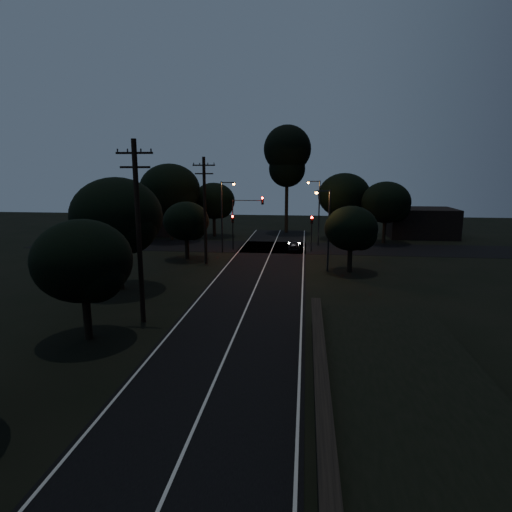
# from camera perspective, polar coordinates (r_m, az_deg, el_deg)

# --- Properties ---
(road_surface) EXTENTS (60.00, 70.00, 0.03)m
(road_surface) POSITION_cam_1_polar(r_m,az_deg,el_deg) (41.58, 1.13, -1.44)
(road_surface) COLOR black
(road_surface) RESTS_ON ground
(retaining_wall) EXTENTS (6.93, 26.00, 1.60)m
(retaining_wall) POSITION_cam_1_polar(r_m,az_deg,el_deg) (15.46, 21.77, -23.37)
(retaining_wall) COLOR black
(retaining_wall) RESTS_ON ground
(utility_pole_mid) EXTENTS (2.20, 0.30, 11.00)m
(utility_pole_mid) POSITION_cam_1_polar(r_m,az_deg,el_deg) (26.40, -15.40, 3.37)
(utility_pole_mid) COLOR black
(utility_pole_mid) RESTS_ON ground
(utility_pole_far) EXTENTS (2.20, 0.30, 10.50)m
(utility_pole_far) POSITION_cam_1_polar(r_m,az_deg,el_deg) (42.57, -6.84, 6.24)
(utility_pole_far) COLOR black
(utility_pole_far) RESTS_ON ground
(tree_left_b) EXTENTS (5.27, 5.27, 6.69)m
(tree_left_b) POSITION_cam_1_polar(r_m,az_deg,el_deg) (24.63, -21.83, -0.90)
(tree_left_b) COLOR black
(tree_left_b) RESTS_ON ground
(tree_left_c) EXTENTS (6.92, 6.92, 8.74)m
(tree_left_c) POSITION_cam_1_polar(r_m,az_deg,el_deg) (34.34, -17.75, 4.85)
(tree_left_c) COLOR black
(tree_left_c) RESTS_ON ground
(tree_left_d) EXTENTS (4.77, 4.77, 6.05)m
(tree_left_d) POSITION_cam_1_polar(r_m,az_deg,el_deg) (45.15, -9.12, 4.47)
(tree_left_d) COLOR black
(tree_left_d) RESTS_ON ground
(tree_far_nw) EXTENTS (5.95, 5.95, 7.54)m
(tree_far_nw) POSITION_cam_1_polar(r_m,az_deg,el_deg) (60.61, -5.48, 7.20)
(tree_far_nw) COLOR black
(tree_far_nw) RESTS_ON ground
(tree_far_w) EXTENTS (7.92, 7.92, 10.10)m
(tree_far_w) POSITION_cam_1_polar(r_m,az_deg,el_deg) (57.88, -11.19, 8.52)
(tree_far_w) COLOR black
(tree_far_w) RESTS_ON ground
(tree_far_ne) EXTENTS (7.02, 7.02, 8.88)m
(tree_far_ne) POSITION_cam_1_polar(r_m,az_deg,el_deg) (59.45, 11.92, 7.77)
(tree_far_ne) COLOR black
(tree_far_ne) RESTS_ON ground
(tree_far_e) EXTENTS (6.19, 6.19, 7.85)m
(tree_far_e) POSITION_cam_1_polar(r_m,az_deg,el_deg) (57.21, 17.16, 6.71)
(tree_far_e) COLOR black
(tree_far_e) RESTS_ON ground
(tree_right_a) EXTENTS (4.79, 4.79, 6.09)m
(tree_right_a) POSITION_cam_1_polar(r_m,az_deg,el_deg) (39.73, 12.81, 3.45)
(tree_right_a) COLOR black
(tree_right_a) RESTS_ON ground
(tall_pine) EXTENTS (6.92, 6.92, 15.72)m
(tall_pine) POSITION_cam_1_polar(r_m,az_deg,el_deg) (64.34, 4.18, 13.21)
(tall_pine) COLOR black
(tall_pine) RESTS_ON ground
(building_left) EXTENTS (10.00, 8.00, 4.40)m
(building_left) POSITION_cam_1_polar(r_m,az_deg,el_deg) (66.10, -14.63, 4.89)
(building_left) COLOR black
(building_left) RESTS_ON ground
(building_right) EXTENTS (9.00, 7.00, 4.00)m
(building_right) POSITION_cam_1_polar(r_m,az_deg,el_deg) (64.70, 21.08, 4.19)
(building_right) COLOR black
(building_right) RESTS_ON ground
(signal_left) EXTENTS (0.28, 0.35, 4.10)m
(signal_left) POSITION_cam_1_polar(r_m,az_deg,el_deg) (50.36, -3.11, 4.06)
(signal_left) COLOR black
(signal_left) RESTS_ON ground
(signal_right) EXTENTS (0.28, 0.35, 4.10)m
(signal_right) POSITION_cam_1_polar(r_m,az_deg,el_deg) (49.65, 7.44, 3.87)
(signal_right) COLOR black
(signal_right) RESTS_ON ground
(signal_mast) EXTENTS (3.70, 0.35, 6.25)m
(signal_mast) POSITION_cam_1_polar(r_m,az_deg,el_deg) (49.94, -1.21, 5.75)
(signal_mast) COLOR black
(signal_mast) RESTS_ON ground
(streetlight_a) EXTENTS (1.66, 0.26, 8.00)m
(streetlight_a) POSITION_cam_1_polar(r_m,az_deg,el_deg) (48.34, -4.36, 5.88)
(streetlight_a) COLOR black
(streetlight_a) RESTS_ON ground
(streetlight_b) EXTENTS (1.66, 0.26, 8.00)m
(streetlight_b) POSITION_cam_1_polar(r_m,az_deg,el_deg) (53.46, 8.20, 6.32)
(streetlight_b) COLOR black
(streetlight_b) RESTS_ON ground
(streetlight_c) EXTENTS (1.46, 0.26, 7.50)m
(streetlight_c) POSITION_cam_1_polar(r_m,az_deg,el_deg) (39.59, 9.45, 4.14)
(streetlight_c) COLOR black
(streetlight_c) RESTS_ON ground
(car) EXTENTS (1.37, 3.35, 1.14)m
(car) POSITION_cam_1_polar(r_m,az_deg,el_deg) (50.19, 5.08, 1.38)
(car) COLOR black
(car) RESTS_ON ground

